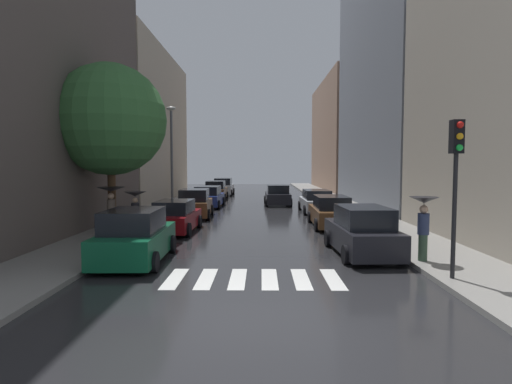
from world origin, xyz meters
TOP-DOWN VIEW (x-y plane):
  - ground_plane at (0.00, 24.00)m, footprint 28.00×72.00m
  - sidewalk_left at (-6.50, 24.00)m, footprint 3.00×72.00m
  - sidewalk_right at (6.50, 24.00)m, footprint 3.00×72.00m
  - crosswalk_stripes at (0.00, 3.27)m, footprint 4.95×2.20m
  - building_left_mid at (-11.00, 28.79)m, footprint 6.00×18.01m
  - building_right_mid at (11.00, 24.44)m, footprint 6.00×18.80m
  - building_right_far at (11.00, 45.60)m, footprint 6.00×21.14m
  - parked_car_left_nearest at (-3.99, 5.30)m, footprint 2.19×4.36m
  - parked_car_left_second at (-3.90, 11.46)m, footprint 2.08×4.26m
  - parked_car_left_third at (-3.86, 17.00)m, footprint 2.20×4.16m
  - parked_car_left_fourth at (-3.80, 23.21)m, footprint 2.23×4.55m
  - parked_car_left_fifth at (-3.95, 29.87)m, footprint 2.05×4.46m
  - parked_car_left_sixth at (-3.78, 35.77)m, footprint 2.13×4.63m
  - parked_car_right_nearest at (3.84, 6.50)m, footprint 2.18×4.56m
  - parked_car_right_second at (3.84, 13.24)m, footprint 2.03×4.66m
  - parked_car_right_third at (3.94, 19.71)m, footprint 2.12×4.76m
  - car_midroad at (1.53, 24.91)m, footprint 2.15×4.44m
  - pedestrian_foreground at (5.43, 4.97)m, footprint 0.91×0.91m
  - pedestrian_near_tree at (-5.43, 10.11)m, footprint 0.96×0.96m
  - pedestrian_by_kerb at (-6.45, 9.94)m, footprint 1.20×1.20m
  - street_tree_left at (-6.72, 10.82)m, footprint 5.11×5.11m
  - traffic_light_right_corner at (5.45, 2.88)m, footprint 0.30×0.42m
  - lamp_post_left at (-5.55, 18.47)m, footprint 0.60×0.28m

SIDE VIEW (x-z plane):
  - ground_plane at x=0.00m, z-range -0.04..0.00m
  - crosswalk_stripes at x=0.00m, z-range 0.00..0.01m
  - sidewalk_left at x=-6.50m, z-range 0.00..0.15m
  - sidewalk_right at x=6.50m, z-range 0.00..0.15m
  - parked_car_left_second at x=-3.90m, z-range -0.04..1.50m
  - parked_car_right_third at x=3.94m, z-range -0.04..1.50m
  - parked_car_left_fourth at x=-3.80m, z-range -0.05..1.55m
  - car_midroad at x=1.53m, z-range -0.05..1.58m
  - parked_car_right_second at x=3.84m, z-range -0.05..1.58m
  - parked_car_left_fifth at x=-3.95m, z-range -0.06..1.67m
  - parked_car_left_third at x=-3.86m, z-range -0.06..1.69m
  - parked_car_right_nearest at x=3.84m, z-range -0.06..1.70m
  - parked_car_left_nearest at x=-3.99m, z-range -0.06..1.72m
  - parked_car_left_sixth at x=-3.78m, z-range -0.06..1.73m
  - pedestrian_near_tree at x=-5.43m, z-range 0.57..2.45m
  - pedestrian_foreground at x=5.43m, z-range 0.56..2.63m
  - pedestrian_by_kerb at x=-6.45m, z-range 0.71..2.81m
  - traffic_light_right_corner at x=5.45m, z-range 1.14..5.44m
  - lamp_post_left at x=-5.55m, z-range 0.68..7.47m
  - street_tree_left at x=-6.72m, z-range 1.44..9.15m
  - building_left_mid at x=-11.00m, z-range 0.00..13.09m
  - building_right_far at x=11.00m, z-range 0.00..13.79m
  - building_right_mid at x=11.00m, z-range 0.00..23.36m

